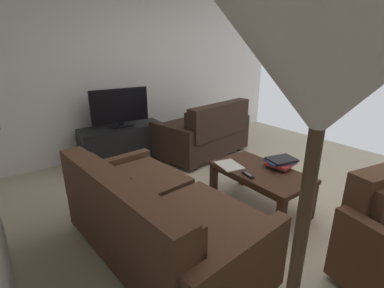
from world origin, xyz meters
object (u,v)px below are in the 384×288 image
flat_tv (120,107)px  loose_magazine (229,165)px  sofa_main (154,219)px  loveseat_near (204,133)px  tv_remote (248,175)px  floor_lamp (317,127)px  book_stack (280,162)px  coffee_table (260,176)px  tv_stand (123,143)px

flat_tv → loose_magazine: (-1.87, -0.45, -0.39)m
sofa_main → loose_magazine: bearing=-74.4°
sofa_main → loveseat_near: bearing=-48.3°
flat_tv → tv_remote: flat_tv is taller
sofa_main → tv_remote: bearing=-89.5°
loveseat_near → tv_remote: (-1.59, 0.72, 0.08)m
loveseat_near → tv_remote: bearing=155.7°
floor_lamp → book_stack: bearing=-53.9°
book_stack → tv_remote: (0.05, 0.44, -0.04)m
coffee_table → loose_magazine: 0.35m
coffee_table → loose_magazine: loose_magazine is taller
tv_remote → tv_stand: bearing=11.0°
floor_lamp → tv_remote: size_ratio=10.54×
tv_stand → flat_tv: (-0.00, -0.00, 0.56)m
floor_lamp → book_stack: floor_lamp is taller
coffee_table → tv_remote: 0.23m
loveseat_near → loose_magazine: size_ratio=5.15×
loveseat_near → floor_lamp: floor_lamp is taller
flat_tv → loose_magazine: flat_tv is taller
sofa_main → coffee_table: sofa_main is taller
tv_stand → book_stack: book_stack is taller
sofa_main → tv_stand: bearing=-16.9°
sofa_main → tv_stand: size_ratio=1.46×
floor_lamp → tv_remote: bearing=-45.7°
coffee_table → tv_stand: (2.15, 0.63, -0.10)m
book_stack → loose_magazine: size_ratio=1.16×
floor_lamp → flat_tv: (3.64, -1.09, -0.70)m
flat_tv → loveseat_near: bearing=-116.8°
sofa_main → tv_stand: 2.28m
flat_tv → book_stack: 2.41m
loveseat_near → tv_remote: 1.75m
loveseat_near → coffee_table: size_ratio=1.52×
loveseat_near → flat_tv: (0.57, 1.14, 0.46)m
tv_stand → flat_tv: flat_tv is taller
sofa_main → tv_remote: sofa_main is taller
loveseat_near → flat_tv: 1.36m
sofa_main → flat_tv: size_ratio=2.14×
loveseat_near → coffee_table: loveseat_near is taller
flat_tv → loose_magazine: bearing=-166.5°
sofa_main → book_stack: sofa_main is taller
sofa_main → coffee_table: size_ratio=1.80×
coffee_table → book_stack: (-0.07, -0.23, 0.12)m
sofa_main → coffee_table: 1.30m
loveseat_near → loose_magazine: loveseat_near is taller
loose_magazine → sofa_main: bearing=-152.1°
flat_tv → tv_remote: (-2.17, -0.42, -0.38)m
floor_lamp → tv_remote: (1.48, -1.51, -1.08)m
floor_lamp → flat_tv: 3.87m
book_stack → tv_remote: book_stack is taller
sofa_main → loveseat_near: loveseat_near is taller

